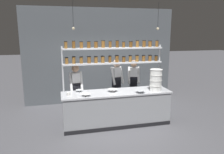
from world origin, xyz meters
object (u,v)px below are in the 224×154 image
chef_center (116,83)px  prep_bowl_center_back (140,92)px  chef_right (133,82)px  prep_bowl_center_front (86,95)px  prep_bowl_near_left (113,90)px  serving_cup_front (68,94)px  container_stack (156,80)px  prep_bowl_near_right (79,91)px  chef_left (76,89)px  spice_shelf_unit (114,56)px

chef_center → prep_bowl_center_back: 1.12m
chef_right → prep_bowl_center_front: 1.92m
prep_bowl_near_left → prep_bowl_center_back: (0.68, -0.28, -0.00)m
serving_cup_front → prep_bowl_near_left: bearing=4.0°
container_stack → prep_bowl_center_back: (-0.48, -0.11, -0.26)m
chef_center → prep_bowl_center_front: (-1.05, -1.02, -0.01)m
prep_bowl_near_left → prep_bowl_near_right: 0.89m
serving_cup_front → prep_bowl_near_right: bearing=44.6°
prep_bowl_near_left → prep_bowl_near_right: prep_bowl_near_left is taller
chef_left → prep_bowl_center_front: bearing=-82.5°
prep_bowl_near_left → serving_cup_front: serving_cup_front is taller
prep_bowl_center_front → prep_bowl_center_back: prep_bowl_center_back is taller
chef_left → chef_right: size_ratio=0.97×
chef_right → container_stack: (0.28, -0.98, 0.27)m
chef_center → chef_right: bearing=-11.7°
chef_right → prep_bowl_near_left: bearing=-123.1°
prep_bowl_center_back → prep_bowl_near_right: bearing=162.1°
chef_center → prep_bowl_near_left: size_ratio=6.33×
spice_shelf_unit → chef_right: bearing=33.4°
prep_bowl_near_right → prep_bowl_center_back: bearing=-17.9°
prep_bowl_center_front → prep_bowl_near_right: bearing=105.4°
container_stack → prep_bowl_near_left: container_stack is taller
chef_left → prep_bowl_center_back: 1.80m
container_stack → prep_bowl_near_right: bearing=169.1°
spice_shelf_unit → serving_cup_front: spice_shelf_unit is taller
chef_left → container_stack: size_ratio=2.71×
spice_shelf_unit → chef_right: 1.27m
chef_left → serving_cup_front: 0.67m
spice_shelf_unit → chef_left: (-1.03, 0.23, -0.92)m
prep_bowl_center_back → prep_bowl_near_right: 1.62m
chef_right → container_stack: size_ratio=2.79×
container_stack → prep_bowl_center_front: size_ratio=2.56×
prep_bowl_near_right → chef_center: bearing=25.6°
spice_shelf_unit → prep_bowl_center_back: size_ratio=11.26×
chef_right → prep_bowl_near_right: (-1.73, -0.60, 0.00)m
chef_center → prep_bowl_near_right: 1.31m
spice_shelf_unit → chef_center: spice_shelf_unit is taller
chef_right → serving_cup_front: 2.22m
container_stack → prep_bowl_near_left: bearing=171.4°
spice_shelf_unit → prep_bowl_center_front: 1.33m
chef_right → serving_cup_front: chef_right is taller
chef_left → prep_bowl_near_left: bearing=-36.0°
prep_bowl_near_right → spice_shelf_unit: bearing=5.4°
container_stack → chef_center: bearing=131.4°
container_stack → prep_bowl_near_left: size_ratio=2.23×
chef_center → chef_right: 0.56m
chef_center → serving_cup_front: size_ratio=19.41×
chef_center → prep_bowl_center_back: bearing=-86.1°
chef_center → serving_cup_front: 1.71m
spice_shelf_unit → serving_cup_front: (-1.27, -0.39, -0.87)m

